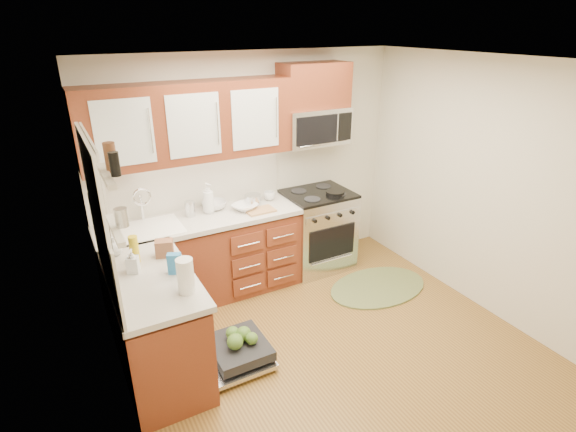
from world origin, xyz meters
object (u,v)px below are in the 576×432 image
microwave (314,126)px  bowl_a (245,207)px  rug (378,287)px  cup (269,196)px  dishwasher (235,353)px  paper_towel_roll (186,276)px  upper_cabinets (188,122)px  bowl_b (214,205)px  range (317,230)px  skillet (335,193)px  cutting_board (260,211)px  sink (150,240)px  stock_pot (253,200)px

microwave → bowl_a: (-0.92, -0.13, -0.74)m
rug → cup: 1.60m
dishwasher → paper_towel_roll: size_ratio=2.58×
cup → upper_cabinets: bearing=178.2°
dishwasher → bowl_b: bearing=75.3°
range → skillet: (0.14, -0.14, 0.49)m
cutting_board → bowl_a: size_ratio=1.18×
range → cup: (-0.57, 0.12, 0.50)m
skillet → cup: (-0.71, 0.26, 0.00)m
rug → dishwasher: bearing=-169.4°
bowl_a → cutting_board: bearing=-44.0°
upper_cabinets → dishwasher: (-0.13, -1.27, -1.77)m
rug → bowl_b: bearing=148.3°
sink → cup: 1.38m
microwave → stock_pot: (-0.78, -0.03, -0.72)m
stock_pot → bowl_a: stock_pot is taller
stock_pot → paper_towel_roll: (-1.15, -1.35, 0.08)m
upper_cabinets → cup: 1.23m
dishwasher → cutting_board: cutting_board is taller
sink → range: bearing=0.3°
microwave → rug: microwave is taller
skillet → bowl_a: 1.07m
microwave → paper_towel_roll: bearing=-144.4°
microwave → stock_pot: microwave is taller
range → cutting_board: (-0.80, -0.13, 0.46)m
sink → bowl_b: bearing=13.8°
cup → bowl_a: bearing=-159.4°
upper_cabinets → cup: bearing=-1.8°
sink → cutting_board: size_ratio=2.07×
cutting_board → bowl_b: (-0.40, 0.30, 0.03)m
bowl_b → microwave: bearing=-2.4°
range → bowl_a: (-0.92, -0.01, 0.48)m
cutting_board → range: bearing=9.4°
cutting_board → bowl_a: bearing=136.0°
upper_cabinets → bowl_a: 1.05m
stock_pot → cup: stock_pot is taller
sink → dishwasher: (0.39, -1.12, -0.70)m
cutting_board → cup: 0.34m
sink → rug: 2.52m
cutting_board → paper_towel_roll: paper_towel_roll is taller
paper_towel_roll → bowl_b: 1.61m
microwave → cup: bearing=-179.8°
microwave → cutting_board: size_ratio=2.53×
sink → stock_pot: 1.17m
cutting_board → bowl_a: (-0.12, 0.12, 0.02)m
rug → bowl_b: size_ratio=4.52×
upper_cabinets → rug: (1.74, -0.92, -1.86)m
dishwasher → upper_cabinets: bearing=84.0°
cup → dishwasher: bearing=-127.9°
rug → bowl_b: bowl_b is taller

